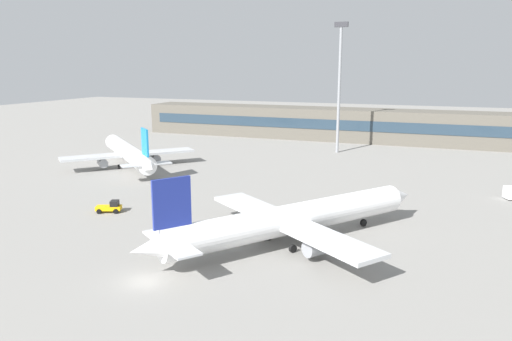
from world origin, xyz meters
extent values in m
plane|color=gray|center=(0.00, 40.00, 0.00)|extent=(400.00, 400.00, 0.00)
cube|color=#5B564C|center=(0.00, 101.76, 4.50)|extent=(123.01, 12.00, 9.00)
cube|color=#263847|center=(0.00, 95.71, 4.95)|extent=(116.86, 0.16, 2.80)
cylinder|color=white|center=(10.58, 15.62, 3.10)|extent=(22.62, 29.52, 3.57)
cone|color=white|center=(21.37, 30.65, 3.10)|extent=(5.04, 5.16, 3.39)
cone|color=white|center=(-0.12, 0.75, 3.10)|extent=(4.11, 4.35, 2.50)
cube|color=navy|center=(1.53, 3.05, 7.46)|extent=(2.69, 3.55, 5.16)
cube|color=silver|center=(1.37, 2.82, 3.29)|extent=(9.16, 7.61, 0.23)
cube|color=silver|center=(10.03, 14.86, 2.82)|extent=(25.49, 20.10, 0.47)
cylinder|color=gray|center=(14.60, 11.57, 1.49)|extent=(3.28, 3.53, 1.88)
cylinder|color=gray|center=(5.45, 18.15, 1.49)|extent=(3.28, 3.53, 1.88)
cylinder|color=black|center=(17.48, 25.23, 0.47)|extent=(0.85, 0.98, 0.94)
cylinder|color=black|center=(11.46, 12.68, 0.47)|extent=(0.85, 0.98, 0.94)
cylinder|color=black|center=(7.50, 15.52, 0.47)|extent=(0.85, 0.98, 0.94)
cylinder|color=white|center=(-35.72, 47.15, 3.03)|extent=(26.87, 24.66, 3.48)
cone|color=white|center=(-49.16, 59.23, 3.03)|extent=(5.06, 5.02, 3.31)
cone|color=white|center=(-22.42, 35.18, 3.03)|extent=(4.22, 4.14, 2.44)
cube|color=#197FBF|center=(-24.48, 37.03, 7.29)|extent=(3.22, 2.94, 5.04)
cube|color=silver|center=(-24.27, 36.85, 3.21)|extent=(8.04, 8.53, 0.22)
cube|color=silver|center=(-35.04, 46.54, 2.75)|extent=(21.66, 23.39, 0.46)
cylinder|color=gray|center=(-31.36, 50.63, 1.46)|extent=(3.41, 3.33, 1.83)
cylinder|color=gray|center=(-38.72, 42.45, 1.46)|extent=(3.41, 3.33, 1.83)
cylinder|color=black|center=(-44.31, 54.87, 0.46)|extent=(0.93, 0.89, 0.92)
cylinder|color=black|center=(-32.77, 47.70, 0.46)|extent=(0.93, 0.89, 0.92)
cylinder|color=black|center=(-35.95, 44.15, 0.46)|extent=(0.93, 0.89, 0.92)
cube|color=#F2B20C|center=(-18.34, 18.03, 0.65)|extent=(3.90, 2.79, 0.60)
cube|color=black|center=(-17.52, 18.38, 1.30)|extent=(1.56, 1.72, 0.90)
cylinder|color=black|center=(-16.93, 17.78, 0.35)|extent=(0.74, 0.51, 0.70)
cylinder|color=black|center=(-17.55, 19.22, 0.35)|extent=(0.74, 0.51, 0.70)
cylinder|color=black|center=(-19.14, 16.84, 0.35)|extent=(0.74, 0.51, 0.70)
cylinder|color=black|center=(-19.75, 18.28, 0.35)|extent=(0.74, 0.51, 0.70)
cylinder|color=black|center=(36.93, 48.17, 0.38)|extent=(0.81, 0.58, 0.76)
cylinder|color=gray|center=(2.08, 80.33, 14.96)|extent=(0.70, 0.70, 29.92)
cube|color=#333338|center=(2.08, 80.33, 30.52)|extent=(3.20, 0.80, 1.20)
camera|label=1|loc=(26.77, -38.21, 21.01)|focal=34.32mm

